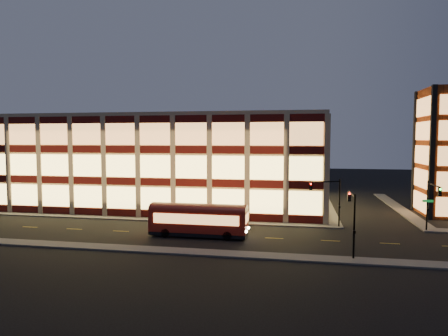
# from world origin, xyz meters

# --- Properties ---
(ground) EXTENTS (200.00, 200.00, 0.00)m
(ground) POSITION_xyz_m (0.00, 0.00, 0.00)
(ground) COLOR black
(ground) RESTS_ON ground
(sidewalk_office_south) EXTENTS (54.00, 2.00, 0.15)m
(sidewalk_office_south) POSITION_xyz_m (-3.00, 1.00, 0.07)
(sidewalk_office_south) COLOR #514F4C
(sidewalk_office_south) RESTS_ON ground
(sidewalk_office_east) EXTENTS (2.00, 30.00, 0.15)m
(sidewalk_office_east) POSITION_xyz_m (23.00, 17.00, 0.07)
(sidewalk_office_east) COLOR #514F4C
(sidewalk_office_east) RESTS_ON ground
(sidewalk_tower_west) EXTENTS (2.00, 30.00, 0.15)m
(sidewalk_tower_west) POSITION_xyz_m (34.00, 17.00, 0.07)
(sidewalk_tower_west) COLOR #514F4C
(sidewalk_tower_west) RESTS_ON ground
(sidewalk_near) EXTENTS (100.00, 2.00, 0.15)m
(sidewalk_near) POSITION_xyz_m (0.00, -13.00, 0.07)
(sidewalk_near) COLOR #514F4C
(sidewalk_near) RESTS_ON ground
(office_building) EXTENTS (50.45, 30.45, 14.50)m
(office_building) POSITION_xyz_m (-2.91, 16.91, 7.25)
(office_building) COLOR tan
(office_building) RESTS_ON ground
(traffic_signal_far) EXTENTS (3.79, 1.87, 6.00)m
(traffic_signal_far) POSITION_xyz_m (22.21, 0.24, 4.11)
(traffic_signal_far) COLOR black
(traffic_signal_far) RESTS_ON ground
(traffic_signal_right) EXTENTS (1.20, 4.37, 6.00)m
(traffic_signal_right) POSITION_xyz_m (33.50, -0.62, 4.10)
(traffic_signal_right) COLOR black
(traffic_signal_right) RESTS_ON ground
(traffic_signal_near) EXTENTS (0.32, 4.45, 6.00)m
(traffic_signal_near) POSITION_xyz_m (23.50, -11.03, 4.13)
(traffic_signal_near) COLOR black
(traffic_signal_near) RESTS_ON ground
(trolley_bus) EXTENTS (10.89, 2.88, 3.68)m
(trolley_bus) POSITION_xyz_m (7.62, -6.60, 2.04)
(trolley_bus) COLOR maroon
(trolley_bus) RESTS_ON ground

